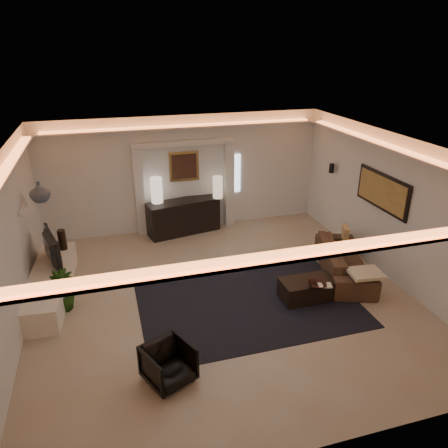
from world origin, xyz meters
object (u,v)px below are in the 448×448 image
object	(u,v)px
console	(183,218)
coffee_table	(307,289)
armchair	(169,364)
sofa	(345,261)

from	to	relation	value
console	coffee_table	world-z (taller)	console
armchair	console	bearing A→B (deg)	52.22
console	coffee_table	xyz separation A→B (m)	(1.64, -3.67, -0.20)
console	coffee_table	size ratio (longest dim) A/B	1.80
sofa	coffee_table	size ratio (longest dim) A/B	2.16
coffee_table	armchair	world-z (taller)	armchair
sofa	coffee_table	xyz separation A→B (m)	(-1.15, -0.62, -0.11)
console	armchair	world-z (taller)	console
console	armchair	bearing A→B (deg)	-114.87
sofa	armchair	distance (m)	4.49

